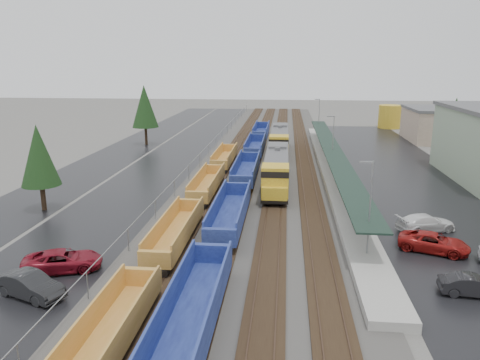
# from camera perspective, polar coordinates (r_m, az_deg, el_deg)

# --- Properties ---
(ballast_strip) EXTENTS (20.00, 160.00, 0.08)m
(ballast_strip) POSITION_cam_1_polar(r_m,az_deg,el_deg) (76.07, 3.27, 2.78)
(ballast_strip) COLOR #302D2B
(ballast_strip) RESTS_ON ground
(trackbed) EXTENTS (14.60, 160.00, 0.22)m
(trackbed) POSITION_cam_1_polar(r_m,az_deg,el_deg) (76.04, 3.27, 2.87)
(trackbed) COLOR black
(trackbed) RESTS_ON ground
(west_parking_lot) EXTENTS (10.00, 160.00, 0.02)m
(west_parking_lot) POSITION_cam_1_polar(r_m,az_deg,el_deg) (78.13, -7.80, 2.95)
(west_parking_lot) COLOR black
(west_parking_lot) RESTS_ON ground
(west_road) EXTENTS (9.00, 160.00, 0.02)m
(west_road) POSITION_cam_1_polar(r_m,az_deg,el_deg) (81.03, -14.71, 3.02)
(west_road) COLOR black
(west_road) RESTS_ON ground
(east_commuter_lot) EXTENTS (16.00, 100.00, 0.02)m
(east_commuter_lot) POSITION_cam_1_polar(r_m,az_deg,el_deg) (68.13, 19.06, 0.64)
(east_commuter_lot) COLOR black
(east_commuter_lot) RESTS_ON ground
(station_platform) EXTENTS (3.00, 80.00, 8.00)m
(station_platform) POSITION_cam_1_polar(r_m,az_deg,el_deg) (66.40, 11.11, 1.46)
(station_platform) COLOR #9E9B93
(station_platform) RESTS_ON ground
(chainlink_fence) EXTENTS (0.08, 160.04, 2.02)m
(chainlink_fence) POSITION_cam_1_polar(r_m,az_deg,el_deg) (75.23, -4.03, 3.86)
(chainlink_fence) COLOR gray
(chainlink_fence) RESTS_ON ground
(distant_hills) EXTENTS (301.00, 140.00, 25.20)m
(distant_hills) POSITION_cam_1_polar(r_m,az_deg,el_deg) (229.52, 16.39, 9.87)
(distant_hills) COLOR #495542
(distant_hills) RESTS_ON ground
(tree_west_near) EXTENTS (3.96, 3.96, 9.00)m
(tree_west_near) POSITION_cam_1_polar(r_m,az_deg,el_deg) (51.91, -23.33, 2.76)
(tree_west_near) COLOR #332316
(tree_west_near) RESTS_ON ground
(tree_west_far) EXTENTS (4.84, 4.84, 11.00)m
(tree_west_far) POSITION_cam_1_polar(r_m,az_deg,el_deg) (88.79, -11.55, 8.78)
(tree_west_far) COLOR #332316
(tree_west_far) RESTS_ON ground
(tree_east) EXTENTS (4.40, 4.40, 10.00)m
(tree_east) POSITION_cam_1_polar(r_m,az_deg,el_deg) (77.15, 24.67, 6.52)
(tree_east) COLOR #332316
(tree_east) RESTS_ON ground
(locomotive_lead) EXTENTS (2.94, 19.40, 4.39)m
(locomotive_lead) POSITION_cam_1_polar(r_m,az_deg,el_deg) (57.29, 4.48, 1.32)
(locomotive_lead) COLOR black
(locomotive_lead) RESTS_ON ground
(locomotive_trail) EXTENTS (2.94, 19.40, 4.39)m
(locomotive_trail) POSITION_cam_1_polar(r_m,az_deg,el_deg) (77.90, 4.84, 4.75)
(locomotive_trail) COLOR black
(locomotive_trail) RESTS_ON ground
(well_string_yellow) EXTENTS (2.45, 76.83, 2.18)m
(well_string_yellow) POSITION_cam_1_polar(r_m,az_deg,el_deg) (40.09, -7.79, -6.32)
(well_string_yellow) COLOR #B68832
(well_string_yellow) RESTS_ON ground
(well_string_blue) EXTENTS (2.80, 104.15, 2.48)m
(well_string_blue) POSITION_cam_1_polar(r_m,az_deg,el_deg) (52.54, -0.05, -1.09)
(well_string_blue) COLOR navy
(well_string_blue) RESTS_ON ground
(storage_tank) EXTENTS (5.32, 5.32, 5.32)m
(storage_tank) POSITION_cam_1_polar(r_m,az_deg,el_deg) (115.64, 17.81, 7.37)
(storage_tank) COLOR gold
(storage_tank) RESTS_ON ground
(parked_car_west_b) EXTENTS (3.41, 5.29, 1.65)m
(parked_car_west_b) POSITION_cam_1_polar(r_m,az_deg,el_deg) (34.35, -24.25, -11.65)
(parked_car_west_b) COLOR black
(parked_car_west_b) RESTS_ON ground
(parked_car_west_c) EXTENTS (4.28, 6.20, 1.57)m
(parked_car_west_c) POSITION_cam_1_polar(r_m,az_deg,el_deg) (37.48, -20.80, -9.19)
(parked_car_west_c) COLOR maroon
(parked_car_west_c) RESTS_ON ground
(parked_car_east_a) EXTENTS (1.84, 4.36, 1.40)m
(parked_car_east_a) POSITION_cam_1_polar(r_m,az_deg,el_deg) (35.25, 26.51, -11.46)
(parked_car_east_a) COLOR black
(parked_car_east_a) RESTS_ON ground
(parked_car_east_b) EXTENTS (4.42, 6.08, 1.54)m
(parked_car_east_b) POSITION_cam_1_polar(r_m,az_deg,el_deg) (41.57, 22.56, -7.07)
(parked_car_east_b) COLOR maroon
(parked_car_east_b) RESTS_ON ground
(parked_car_east_c) EXTENTS (3.87, 5.86, 1.58)m
(parked_car_east_c) POSITION_cam_1_polar(r_m,az_deg,el_deg) (46.09, 21.70, -4.90)
(parked_car_east_c) COLOR white
(parked_car_east_c) RESTS_ON ground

